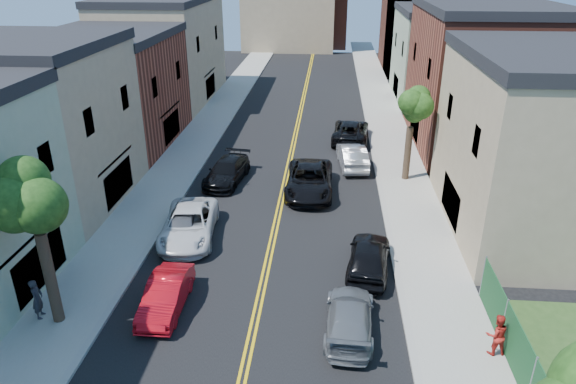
% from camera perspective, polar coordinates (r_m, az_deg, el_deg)
% --- Properties ---
extents(sidewalk_left, '(3.20, 100.00, 0.15)m').
position_cam_1_polar(sidewalk_left, '(45.57, -9.12, 6.95)').
color(sidewalk_left, gray).
rests_on(sidewalk_left, ground).
extents(sidewalk_right, '(3.20, 100.00, 0.15)m').
position_cam_1_polar(sidewalk_right, '(44.61, 11.15, 6.41)').
color(sidewalk_right, gray).
rests_on(sidewalk_right, ground).
extents(curb_left, '(0.30, 100.00, 0.15)m').
position_cam_1_polar(curb_left, '(45.20, -6.95, 6.93)').
color(curb_left, gray).
rests_on(curb_left, ground).
extents(curb_right, '(0.30, 100.00, 0.15)m').
position_cam_1_polar(curb_right, '(44.45, 8.90, 6.51)').
color(curb_right, gray).
rests_on(curb_right, ground).
extents(bldg_left_tan_near, '(9.00, 10.00, 9.00)m').
position_cam_1_polar(bldg_left_tan_near, '(33.20, -25.99, 6.13)').
color(bldg_left_tan_near, '#998466').
rests_on(bldg_left_tan_near, ground).
extents(bldg_left_brick, '(9.00, 12.00, 8.00)m').
position_cam_1_polar(bldg_left_brick, '(42.79, -18.81, 10.28)').
color(bldg_left_brick, brown).
rests_on(bldg_left_brick, ground).
extents(bldg_left_tan_far, '(9.00, 16.00, 9.50)m').
position_cam_1_polar(bldg_left_tan_far, '(55.53, -13.39, 14.72)').
color(bldg_left_tan_far, '#998466').
rests_on(bldg_left_tan_far, ground).
extents(bldg_right_tan, '(9.00, 12.00, 9.00)m').
position_cam_1_polar(bldg_right_tan, '(29.94, 26.58, 4.19)').
color(bldg_right_tan, '#998466').
rests_on(bldg_right_tan, ground).
extents(bldg_right_brick, '(9.00, 14.00, 10.00)m').
position_cam_1_polar(bldg_right_brick, '(42.63, 20.30, 11.41)').
color(bldg_right_brick, brown).
rests_on(bldg_right_brick, ground).
extents(bldg_right_palegrn, '(9.00, 12.00, 8.50)m').
position_cam_1_polar(bldg_right_palegrn, '(56.15, 16.67, 13.95)').
color(bldg_right_palegrn, gray).
rests_on(bldg_right_palegrn, ground).
extents(church, '(16.20, 14.20, 22.60)m').
position_cam_1_polar(church, '(70.88, 16.57, 18.43)').
color(church, '#4C2319').
rests_on(church, ground).
extents(backdrop_left, '(14.00, 8.00, 12.00)m').
position_cam_1_polar(backdrop_left, '(84.81, 0.09, 19.37)').
color(backdrop_left, '#998466').
rests_on(backdrop_left, ground).
extents(backdrop_center, '(10.00, 8.00, 10.00)m').
position_cam_1_polar(backdrop_center, '(88.66, 3.03, 18.92)').
color(backdrop_center, brown).
rests_on(backdrop_center, ground).
extents(tree_left_mid, '(5.20, 5.20, 9.29)m').
position_cam_1_polar(tree_left_mid, '(20.60, -26.72, 1.92)').
color(tree_left_mid, '#34231A').
rests_on(tree_left_mid, sidewalk_left).
extents(tree_right_far, '(4.40, 4.40, 8.03)m').
position_cam_1_polar(tree_right_far, '(33.55, 13.64, 10.34)').
color(tree_right_far, '#34231A').
rests_on(tree_right_far, sidewalk_right).
extents(red_sedan, '(1.49, 4.20, 1.38)m').
position_cam_1_polar(red_sedan, '(22.66, -13.24, -10.93)').
color(red_sedan, red).
rests_on(red_sedan, ground).
extents(white_pickup, '(3.20, 5.94, 1.58)m').
position_cam_1_polar(white_pickup, '(27.68, -10.82, -3.50)').
color(white_pickup, silver).
rests_on(white_pickup, ground).
extents(grey_car_left, '(2.17, 4.45, 1.46)m').
position_cam_1_polar(grey_car_left, '(27.54, -11.50, -3.85)').
color(grey_car_left, '#56585E').
rests_on(grey_car_left, ground).
extents(black_car_left, '(2.76, 5.36, 1.49)m').
position_cam_1_polar(black_car_left, '(34.20, -6.71, 2.27)').
color(black_car_left, black).
rests_on(black_car_left, ground).
extents(grey_car_right, '(2.10, 4.68, 1.33)m').
position_cam_1_polar(grey_car_right, '(21.07, 6.76, -13.51)').
color(grey_car_right, slate).
rests_on(grey_car_right, ground).
extents(black_car_right, '(2.48, 4.88, 1.59)m').
position_cam_1_polar(black_car_right, '(24.71, 8.87, -6.99)').
color(black_car_right, black).
rests_on(black_car_right, ground).
extents(silver_car_right, '(2.26, 5.06, 1.62)m').
position_cam_1_polar(silver_car_right, '(36.72, 7.06, 3.95)').
color(silver_car_right, '#9D9FA4').
rests_on(silver_car_right, ground).
extents(dark_car_right_far, '(3.19, 6.09, 1.64)m').
position_cam_1_polar(dark_car_right_far, '(42.12, 6.89, 6.69)').
color(dark_car_right_far, black).
rests_on(dark_car_right_far, ground).
extents(black_suv_lane, '(2.84, 6.14, 1.70)m').
position_cam_1_polar(black_suv_lane, '(32.39, 2.36, 1.34)').
color(black_suv_lane, black).
rests_on(black_suv_lane, ground).
extents(pedestrian_left, '(0.52, 0.69, 1.73)m').
position_cam_1_polar(pedestrian_left, '(23.57, -25.81, -10.51)').
color(pedestrian_left, '#27262E').
rests_on(pedestrian_left, sidewalk_left).
extents(pedestrian_right, '(0.89, 0.74, 1.68)m').
position_cam_1_polar(pedestrian_right, '(21.06, 21.91, -14.32)').
color(pedestrian_right, '#B3221B').
rests_on(pedestrian_right, sidewalk_right).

